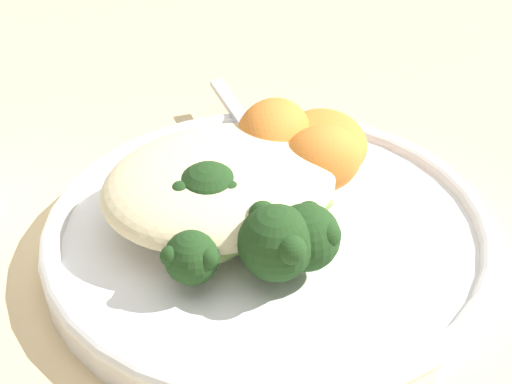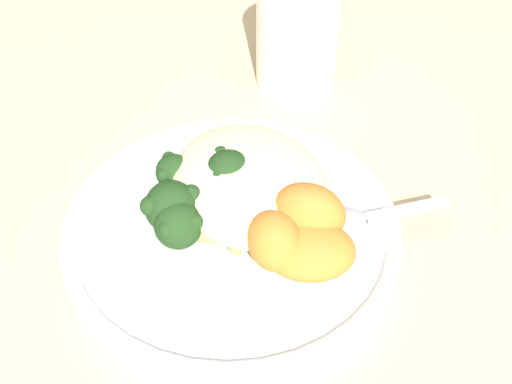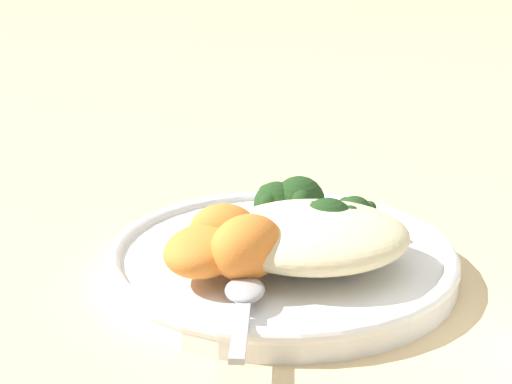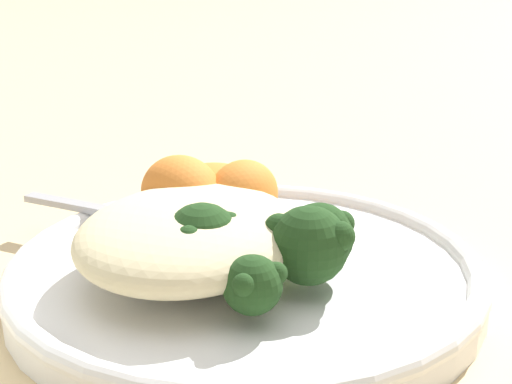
{
  "view_description": "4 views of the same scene",
  "coord_description": "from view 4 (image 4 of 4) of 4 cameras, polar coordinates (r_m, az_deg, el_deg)",
  "views": [
    {
      "loc": [
        -0.17,
        -0.33,
        0.31
      ],
      "look_at": [
        -0.01,
        -0.01,
        0.05
      ],
      "focal_mm": 60.0,
      "sensor_mm": 36.0,
      "label": 1
    },
    {
      "loc": [
        0.4,
        -0.14,
        0.48
      ],
      "look_at": [
        0.01,
        0.02,
        0.06
      ],
      "focal_mm": 60.0,
      "sensor_mm": 36.0,
      "label": 2
    },
    {
      "loc": [
        0.05,
        0.56,
        0.26
      ],
      "look_at": [
        0.02,
        -0.02,
        0.06
      ],
      "focal_mm": 60.0,
      "sensor_mm": 36.0,
      "label": 3
    },
    {
      "loc": [
        -0.38,
        -0.14,
        0.2
      ],
      "look_at": [
        0.01,
        -0.0,
        0.06
      ],
      "focal_mm": 60.0,
      "sensor_mm": 36.0,
      "label": 4
    }
  ],
  "objects": [
    {
      "name": "broccoli_stalk_3",
      "position": [
        0.42,
        2.86,
        -3.45
      ],
      "size": [
        0.07,
        0.08,
        0.04
      ],
      "rotation": [
        0.0,
        0.0,
        4.03
      ],
      "color": "#8EB25B",
      "rests_on": "plate"
    },
    {
      "name": "sweet_potato_chunk_1",
      "position": [
        0.48,
        -0.86,
        -0.18
      ],
      "size": [
        0.05,
        0.04,
        0.04
      ],
      "primitive_type": "ellipsoid",
      "rotation": [
        0.0,
        0.0,
        3.08
      ],
      "color": "orange",
      "rests_on": "plate"
    },
    {
      "name": "broccoli_stalk_2",
      "position": [
        0.4,
        -0.18,
        -5.53
      ],
      "size": [
        0.1,
        0.05,
        0.03
      ],
      "rotation": [
        0.0,
        0.0,
        3.46
      ],
      "color": "#8EB25B",
      "rests_on": "plate"
    },
    {
      "name": "spoon",
      "position": [
        0.51,
        -8.81,
        -1.28
      ],
      "size": [
        0.03,
        0.1,
        0.01
      ],
      "rotation": [
        0.0,
        0.0,
        1.46
      ],
      "color": "#A3A3A8",
      "rests_on": "plate"
    },
    {
      "name": "sweet_potato_chunk_0",
      "position": [
        0.48,
        -2.38,
        -0.77
      ],
      "size": [
        0.06,
        0.05,
        0.03
      ],
      "primitive_type": "ellipsoid",
      "rotation": [
        0.0,
        0.0,
        0.01
      ],
      "color": "orange",
      "rests_on": "plate"
    },
    {
      "name": "broccoli_stalk_0",
      "position": [
        0.43,
        -5.6,
        -3.53
      ],
      "size": [
        0.08,
        0.06,
        0.03
      ],
      "rotation": [
        0.0,
        0.0,
        2.53
      ],
      "color": "#8EB25B",
      "rests_on": "plate"
    },
    {
      "name": "quinoa_mound",
      "position": [
        0.43,
        -4.45,
        -2.88
      ],
      "size": [
        0.13,
        0.11,
        0.03
      ],
      "primitive_type": "ellipsoid",
      "color": "beige",
      "rests_on": "plate"
    },
    {
      "name": "sweet_potato_chunk_2",
      "position": [
        0.48,
        -5.01,
        -0.09
      ],
      "size": [
        0.07,
        0.07,
        0.04
      ],
      "primitive_type": "ellipsoid",
      "rotation": [
        0.0,
        0.0,
        0.83
      ],
      "color": "orange",
      "rests_on": "plate"
    },
    {
      "name": "broccoli_stalk_1",
      "position": [
        0.42,
        -2.95,
        -3.26
      ],
      "size": [
        0.09,
        0.05,
        0.04
      ],
      "rotation": [
        0.0,
        0.0,
        2.89
      ],
      "color": "#8EB25B",
      "rests_on": "plate"
    },
    {
      "name": "plate",
      "position": [
        0.45,
        -0.58,
        -5.56
      ],
      "size": [
        0.25,
        0.25,
        0.02
      ],
      "color": "white",
      "rests_on": "ground_plane"
    },
    {
      "name": "sweet_potato_chunk_3",
      "position": [
        0.5,
        -2.5,
        0.07
      ],
      "size": [
        0.07,
        0.08,
        0.03
      ],
      "primitive_type": "ellipsoid",
      "rotation": [
        0.0,
        0.0,
        4.28
      ],
      "color": "orange",
      "rests_on": "plate"
    },
    {
      "name": "ground_plane",
      "position": [
        0.46,
        -0.7,
        -6.97
      ],
      "size": [
        4.0,
        4.0,
        0.0
      ],
      "primitive_type": "plane",
      "color": "#D6B784"
    },
    {
      "name": "broccoli_stalk_4",
      "position": [
        0.43,
        3.21,
        -3.04
      ],
      "size": [
        0.05,
        0.08,
        0.04
      ],
      "rotation": [
        0.0,
        0.0,
        4.29
      ],
      "color": "#8EB25B",
      "rests_on": "plate"
    }
  ]
}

